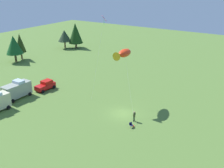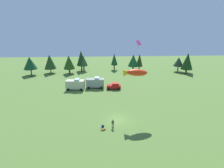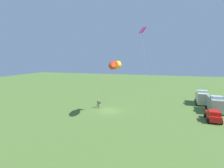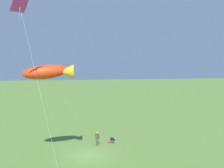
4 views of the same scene
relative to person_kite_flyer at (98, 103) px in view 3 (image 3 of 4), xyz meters
The scene contains 9 objects.
ground_plane 3.28m from the person_kite_flyer, 66.15° to the left, with size 160.00×160.00×0.00m, color #537532.
person_kite_flyer is the anchor object (origin of this frame).
folding_chair 2.05m from the person_kite_flyer, 165.28° to the right, with size 0.65×0.65×0.82m.
backpack_on_grass 1.94m from the person_kite_flyer, 154.78° to the right, with size 0.32×0.22×0.22m, color red.
van_camper_beige 23.81m from the person_kite_flyer, 114.73° to the left, with size 5.55×2.92×3.34m.
van_motorhome_grey 23.31m from the person_kite_flyer, 100.06° to the left, with size 5.45×2.70×3.34m.
car_red_sedan 21.43m from the person_kite_flyer, 85.55° to the left, with size 4.26×2.32×1.89m.
kite_large_fish 10.70m from the person_kite_flyer, 46.35° to the left, with size 7.50×6.08×10.19m.
kite_diamond_rainbow 17.65m from the person_kite_flyer, 58.10° to the left, with size 3.79×1.67×15.18m.
Camera 3 is at (32.37, 10.47, 10.45)m, focal length 28.00 mm.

